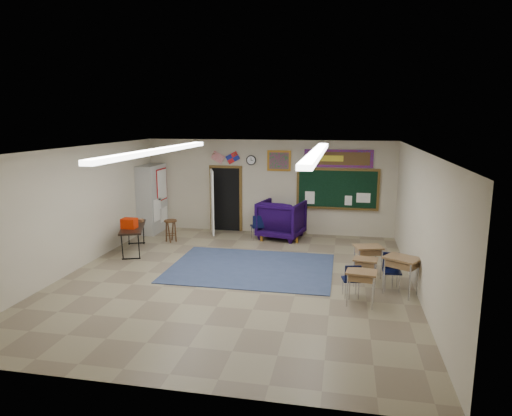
% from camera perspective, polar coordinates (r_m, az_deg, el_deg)
% --- Properties ---
extents(floor, '(9.00, 9.00, 0.00)m').
position_cam_1_polar(floor, '(10.77, -2.53, -8.78)').
color(floor, gray).
rests_on(floor, ground).
extents(back_wall, '(8.00, 0.04, 3.00)m').
position_cam_1_polar(back_wall, '(14.69, 1.53, 2.67)').
color(back_wall, beige).
rests_on(back_wall, floor).
extents(front_wall, '(8.00, 0.04, 3.00)m').
position_cam_1_polar(front_wall, '(6.24, -12.50, -9.49)').
color(front_wall, beige).
rests_on(front_wall, floor).
extents(left_wall, '(0.04, 9.00, 3.00)m').
position_cam_1_polar(left_wall, '(11.93, -21.63, -0.12)').
color(left_wall, beige).
rests_on(left_wall, floor).
extents(right_wall, '(0.04, 9.00, 3.00)m').
position_cam_1_polar(right_wall, '(10.20, 19.82, -1.80)').
color(right_wall, beige).
rests_on(right_wall, floor).
extents(ceiling, '(8.00, 9.00, 0.04)m').
position_cam_1_polar(ceiling, '(10.14, -2.68, 7.36)').
color(ceiling, silver).
rests_on(ceiling, back_wall).
extents(area_rug, '(4.00, 3.00, 0.02)m').
position_cam_1_polar(area_rug, '(11.46, -0.61, -7.47)').
color(area_rug, '#354265').
rests_on(area_rug, floor).
extents(fluorescent_strips, '(3.86, 6.00, 0.10)m').
position_cam_1_polar(fluorescent_strips, '(10.15, -2.68, 7.02)').
color(fluorescent_strips, white).
rests_on(fluorescent_strips, ceiling).
extents(doorway, '(1.10, 0.89, 2.16)m').
position_cam_1_polar(doorway, '(14.94, -4.27, 1.06)').
color(doorway, black).
rests_on(doorway, back_wall).
extents(chalkboard, '(2.55, 0.14, 1.30)m').
position_cam_1_polar(chalkboard, '(14.46, 10.13, 2.22)').
color(chalkboard, brown).
rests_on(chalkboard, back_wall).
extents(bulletin_board, '(2.10, 0.05, 0.55)m').
position_cam_1_polar(bulletin_board, '(14.35, 10.27, 6.11)').
color(bulletin_board, '#B3120F').
rests_on(bulletin_board, back_wall).
extents(framed_art_print, '(0.75, 0.05, 0.65)m').
position_cam_1_polar(framed_art_print, '(14.50, 2.89, 5.93)').
color(framed_art_print, '#98631D').
rests_on(framed_art_print, back_wall).
extents(wall_clock, '(0.32, 0.05, 0.32)m').
position_cam_1_polar(wall_clock, '(14.66, -0.61, 6.00)').
color(wall_clock, black).
rests_on(wall_clock, back_wall).
extents(wall_flags, '(1.16, 0.06, 0.70)m').
position_cam_1_polar(wall_flags, '(14.82, -3.87, 6.53)').
color(wall_flags, red).
rests_on(wall_flags, back_wall).
extents(storage_cabinet, '(0.59, 1.25, 2.20)m').
position_cam_1_polar(storage_cabinet, '(15.20, -12.84, 1.14)').
color(storage_cabinet, '#ABABA7').
rests_on(storage_cabinet, floor).
extents(wingback_armchair, '(1.52, 1.55, 1.18)m').
position_cam_1_polar(wingback_armchair, '(14.16, 3.20, -1.41)').
color(wingback_armchair, black).
rests_on(wingback_armchair, floor).
extents(student_chair_reading, '(0.51, 0.51, 0.78)m').
position_cam_1_polar(student_chair_reading, '(14.02, 0.15, -2.38)').
color(student_chair_reading, black).
rests_on(student_chair_reading, floor).
extents(student_chair_desk_a, '(0.43, 0.43, 0.73)m').
position_cam_1_polar(student_chair_desk_a, '(9.78, 11.79, -8.82)').
color(student_chair_desk_a, black).
rests_on(student_chair_desk_a, floor).
extents(student_chair_desk_b, '(0.42, 0.42, 0.80)m').
position_cam_1_polar(student_chair_desk_b, '(10.38, 16.60, -7.71)').
color(student_chair_desk_b, black).
rests_on(student_chair_desk_b, floor).
extents(student_desk_front_left, '(0.58, 0.47, 0.63)m').
position_cam_1_polar(student_desk_front_left, '(10.49, 13.48, -7.62)').
color(student_desk_front_left, '#916843').
rests_on(student_desk_front_left, floor).
extents(student_desk_front_right, '(0.72, 0.62, 0.74)m').
position_cam_1_polar(student_desk_front_right, '(11.06, 13.80, -6.28)').
color(student_desk_front_right, '#916843').
rests_on(student_desk_front_right, floor).
extents(student_desk_back_left, '(0.64, 0.52, 0.71)m').
position_cam_1_polar(student_desk_back_left, '(9.42, 12.99, -9.49)').
color(student_desk_back_left, '#916843').
rests_on(student_desk_back_left, floor).
extents(student_desk_back_right, '(0.85, 0.79, 0.82)m').
position_cam_1_polar(student_desk_back_right, '(10.16, 17.70, -7.83)').
color(student_desk_back_right, '#916843').
rests_on(student_desk_back_right, floor).
extents(folding_table, '(1.15, 1.84, 0.99)m').
position_cam_1_polar(folding_table, '(13.21, -15.08, -3.59)').
color(folding_table, black).
rests_on(folding_table, floor).
extents(wooden_stool, '(0.38, 0.38, 0.67)m').
position_cam_1_polar(wooden_stool, '(13.98, -10.60, -2.79)').
color(wooden_stool, '#482B15').
rests_on(wooden_stool, floor).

